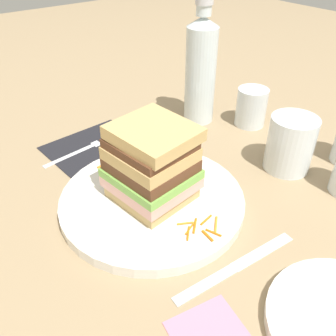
# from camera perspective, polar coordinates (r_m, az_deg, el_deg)

# --- Properties ---
(ground_plane) EXTENTS (3.00, 3.00, 0.00)m
(ground_plane) POSITION_cam_1_polar(r_m,az_deg,el_deg) (0.59, -3.35, -4.97)
(ground_plane) COLOR #9E8460
(main_plate) EXTENTS (0.29, 0.29, 0.02)m
(main_plate) POSITION_cam_1_polar(r_m,az_deg,el_deg) (0.58, -2.35, -5.01)
(main_plate) COLOR white
(main_plate) RESTS_ON ground_plane
(sandwich) EXTENTS (0.13, 0.13, 0.12)m
(sandwich) POSITION_cam_1_polar(r_m,az_deg,el_deg) (0.54, -2.46, 0.60)
(sandwich) COLOR tan
(sandwich) RESTS_ON main_plate
(carrot_shred_0) EXTENTS (0.03, 0.02, 0.00)m
(carrot_shred_0) POSITION_cam_1_polar(r_m,az_deg,el_deg) (0.63, -6.50, -0.11)
(carrot_shred_0) COLOR orange
(carrot_shred_0) RESTS_ON main_plate
(carrot_shred_1) EXTENTS (0.02, 0.01, 0.00)m
(carrot_shred_1) POSITION_cam_1_polar(r_m,az_deg,el_deg) (0.62, -9.93, -0.86)
(carrot_shred_1) COLOR orange
(carrot_shred_1) RESTS_ON main_plate
(carrot_shred_2) EXTENTS (0.01, 0.02, 0.00)m
(carrot_shred_2) POSITION_cam_1_polar(r_m,az_deg,el_deg) (0.63, -9.84, -0.47)
(carrot_shred_2) COLOR orange
(carrot_shred_2) RESTS_ON main_plate
(carrot_shred_3) EXTENTS (0.01, 0.02, 0.00)m
(carrot_shred_3) POSITION_cam_1_polar(r_m,az_deg,el_deg) (0.65, -9.17, 0.89)
(carrot_shred_3) COLOR orange
(carrot_shred_3) RESTS_ON main_plate
(carrot_shred_4) EXTENTS (0.02, 0.02, 0.00)m
(carrot_shred_4) POSITION_cam_1_polar(r_m,az_deg,el_deg) (0.64, -9.98, -0.05)
(carrot_shred_4) COLOR orange
(carrot_shred_4) RESTS_ON main_plate
(carrot_shred_5) EXTENTS (0.02, 0.02, 0.00)m
(carrot_shred_5) POSITION_cam_1_polar(r_m,az_deg,el_deg) (0.65, -9.13, 0.58)
(carrot_shred_5) COLOR orange
(carrot_shred_5) RESTS_ON main_plate
(carrot_shred_6) EXTENTS (0.01, 0.03, 0.00)m
(carrot_shred_6) POSITION_cam_1_polar(r_m,az_deg,el_deg) (0.65, -9.94, 0.59)
(carrot_shred_6) COLOR orange
(carrot_shred_6) RESTS_ON main_plate
(carrot_shred_7) EXTENTS (0.03, 0.02, 0.00)m
(carrot_shred_7) POSITION_cam_1_polar(r_m,az_deg,el_deg) (0.64, -8.81, 0.05)
(carrot_shred_7) COLOR orange
(carrot_shred_7) RESTS_ON main_plate
(carrot_shred_8) EXTENTS (0.02, 0.03, 0.00)m
(carrot_shred_8) POSITION_cam_1_polar(r_m,az_deg,el_deg) (0.62, -6.90, -0.85)
(carrot_shred_8) COLOR orange
(carrot_shred_8) RESTS_ON main_plate
(carrot_shred_9) EXTENTS (0.02, 0.02, 0.00)m
(carrot_shred_9) POSITION_cam_1_polar(r_m,az_deg,el_deg) (0.52, 4.26, -9.08)
(carrot_shred_9) COLOR orange
(carrot_shred_9) RESTS_ON main_plate
(carrot_shred_10) EXTENTS (0.03, 0.03, 0.00)m
(carrot_shred_10) POSITION_cam_1_polar(r_m,az_deg,el_deg) (0.53, 7.57, -8.90)
(carrot_shred_10) COLOR orange
(carrot_shred_10) RESTS_ON main_plate
(carrot_shred_11) EXTENTS (0.01, 0.03, 0.00)m
(carrot_shred_11) POSITION_cam_1_polar(r_m,az_deg,el_deg) (0.52, 3.36, -9.54)
(carrot_shred_11) COLOR orange
(carrot_shred_11) RESTS_ON main_plate
(carrot_shred_12) EXTENTS (0.02, 0.01, 0.00)m
(carrot_shred_12) POSITION_cam_1_polar(r_m,az_deg,el_deg) (0.51, 7.22, -10.10)
(carrot_shred_12) COLOR orange
(carrot_shred_12) RESTS_ON main_plate
(carrot_shred_13) EXTENTS (0.02, 0.02, 0.00)m
(carrot_shred_13) POSITION_cam_1_polar(r_m,az_deg,el_deg) (0.51, 3.21, -10.27)
(carrot_shred_13) COLOR orange
(carrot_shred_13) RESTS_ON main_plate
(carrot_shred_14) EXTENTS (0.01, 0.02, 0.00)m
(carrot_shred_14) POSITION_cam_1_polar(r_m,az_deg,el_deg) (0.52, 2.78, -8.68)
(carrot_shred_14) COLOR orange
(carrot_shred_14) RESTS_ON main_plate
(carrot_shred_15) EXTENTS (0.02, 0.01, 0.00)m
(carrot_shred_15) POSITION_cam_1_polar(r_m,az_deg,el_deg) (0.51, 6.27, -10.59)
(carrot_shred_15) COLOR orange
(carrot_shred_15) RESTS_ON main_plate
(carrot_shred_16) EXTENTS (0.01, 0.03, 0.00)m
(carrot_shred_16) POSITION_cam_1_polar(r_m,az_deg,el_deg) (0.53, 6.03, -8.16)
(carrot_shred_16) COLOR orange
(carrot_shred_16) RESTS_ON main_plate
(napkin_dark) EXTENTS (0.15, 0.19, 0.00)m
(napkin_dark) POSITION_cam_1_polar(r_m,az_deg,el_deg) (0.74, -11.74, 3.57)
(napkin_dark) COLOR black
(napkin_dark) RESTS_ON ground_plane
(fork) EXTENTS (0.03, 0.17, 0.00)m
(fork) POSITION_cam_1_polar(r_m,az_deg,el_deg) (0.73, -13.20, 3.11)
(fork) COLOR silver
(fork) RESTS_ON napkin_dark
(knife) EXTENTS (0.03, 0.20, 0.00)m
(knife) POSITION_cam_1_polar(r_m,az_deg,el_deg) (0.50, 10.28, -15.29)
(knife) COLOR silver
(knife) RESTS_ON ground_plane
(juice_glass) EXTENTS (0.08, 0.08, 0.10)m
(juice_glass) POSITION_cam_1_polar(r_m,az_deg,el_deg) (0.67, 18.72, 3.39)
(juice_glass) COLOR white
(juice_glass) RESTS_ON ground_plane
(water_bottle) EXTENTS (0.06, 0.06, 0.25)m
(water_bottle) POSITION_cam_1_polar(r_m,az_deg,el_deg) (0.78, 5.19, 15.20)
(water_bottle) COLOR silver
(water_bottle) RESTS_ON ground_plane
(empty_tumbler_0) EXTENTS (0.07, 0.07, 0.08)m
(empty_tumbler_0) POSITION_cam_1_polar(r_m,az_deg,el_deg) (0.81, 13.03, 9.36)
(empty_tumbler_0) COLOR silver
(empty_tumbler_0) RESTS_ON ground_plane
(napkin_pink) EXTENTS (0.09, 0.09, 0.00)m
(napkin_pink) POSITION_cam_1_polar(r_m,az_deg,el_deg) (0.44, 6.56, -24.62)
(napkin_pink) COLOR pink
(napkin_pink) RESTS_ON ground_plane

